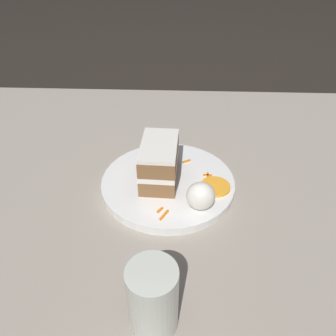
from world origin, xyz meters
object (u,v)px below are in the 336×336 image
at_px(cake_slice, 161,162).
at_px(cream_dollop, 201,196).
at_px(orange_garnish, 215,187).
at_px(drinking_glass, 153,303).
at_px(plate, 168,183).

height_order(cake_slice, cream_dollop, cake_slice).
bearing_deg(cream_dollop, cake_slice, -46.65).
relative_size(cream_dollop, orange_garnish, 0.92).
xyz_separation_m(cake_slice, cream_dollop, (-0.08, 0.08, -0.02)).
height_order(orange_garnish, drinking_glass, drinking_glass).
xyz_separation_m(cream_dollop, orange_garnish, (-0.03, -0.06, -0.02)).
relative_size(plate, orange_garnish, 4.57).
distance_m(plate, cake_slice, 0.05).
height_order(cake_slice, orange_garnish, cake_slice).
bearing_deg(drinking_glass, plate, -91.35).
bearing_deg(cream_dollop, drinking_glass, 71.94).
bearing_deg(drinking_glass, orange_garnish, -110.70).
height_order(plate, orange_garnish, orange_garnish).
relative_size(cream_dollop, drinking_glass, 0.48).
xyz_separation_m(orange_garnish, drinking_glass, (0.10, 0.27, 0.03)).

